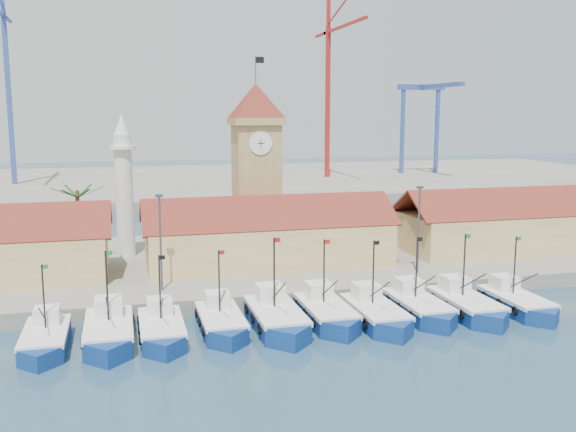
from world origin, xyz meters
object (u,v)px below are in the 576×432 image
object	(u,v)px
boat_5	(327,314)
minaret	(124,185)
boat_0	(45,341)
clock_tower	(256,164)

from	to	relation	value
boat_5	minaret	distance (m)	30.93
boat_0	minaret	xyz separation A→B (m)	(6.40, 25.23, 9.02)
boat_0	clock_tower	world-z (taller)	clock_tower
boat_5	clock_tower	world-z (taller)	clock_tower
clock_tower	boat_0	bearing A→B (deg)	-132.65
boat_0	boat_5	size ratio (longest dim) A/B	0.91
boat_0	boat_5	world-z (taller)	boat_5
boat_0	clock_tower	size ratio (longest dim) A/B	0.40
boat_5	minaret	world-z (taller)	minaret
boat_5	clock_tower	xyz separation A→B (m)	(-1.34, 22.68, 11.18)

